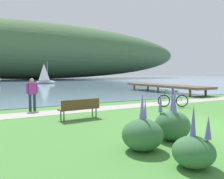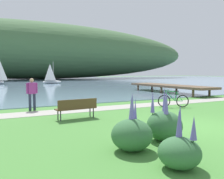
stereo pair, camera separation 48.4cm
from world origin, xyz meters
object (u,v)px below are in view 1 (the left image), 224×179
at_px(person_at_shoreline, 32,92).
at_px(sailboat_mid_bay, 44,73).
at_px(park_bench_near_camera, 80,107).
at_px(bicycle_leaning_near_bench, 173,100).

xyz_separation_m(person_at_shoreline, sailboat_mid_bay, (7.86, 29.11, 0.87)).
xyz_separation_m(park_bench_near_camera, bicycle_leaning_near_bench, (6.12, 0.70, -0.12)).
bearing_deg(sailboat_mid_bay, person_at_shoreline, -105.11).
distance_m(bicycle_leaning_near_bench, person_at_shoreline, 7.92).
xyz_separation_m(bicycle_leaning_near_bench, sailboat_mid_bay, (0.44, 31.81, 1.45)).
height_order(park_bench_near_camera, bicycle_leaning_near_bench, bicycle_leaning_near_bench).
bearing_deg(park_bench_near_camera, person_at_shoreline, 111.01).
bearing_deg(person_at_shoreline, bicycle_leaning_near_bench, -20.00).
height_order(bicycle_leaning_near_bench, person_at_shoreline, person_at_shoreline).
distance_m(park_bench_near_camera, bicycle_leaning_near_bench, 6.16).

